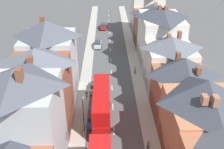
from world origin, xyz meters
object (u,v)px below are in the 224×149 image
car_near_blue (93,118)px  street_lamp (84,114)px  pedestrian_mid_left (148,144)px  pedestrian_far_right (135,70)px  pedestrian_far_left (87,94)px  double_decker_bus_mid_street (101,105)px  car_parked_right_a (98,44)px  car_parked_left_a (103,26)px  pedestrian_mid_right (81,128)px  car_mid_black (95,86)px

car_near_blue → street_lamp: size_ratio=0.80×
pedestrian_mid_left → pedestrian_far_right: same height
pedestrian_far_left → street_lamp: (0.19, -8.41, 2.21)m
double_decker_bus_mid_street → car_parked_right_a: (-1.29, 29.00, -1.98)m
car_parked_right_a → pedestrian_mid_left: (7.46, -35.49, 0.20)m
double_decker_bus_mid_street → street_lamp: bearing=-133.1°
car_parked_left_a → double_decker_bus_mid_street: bearing=-90.0°
pedestrian_mid_left → pedestrian_mid_right: same height
pedestrian_mid_left → pedestrian_far_right: bearing=88.8°
car_near_blue → car_parked_left_a: (1.30, 43.55, -0.00)m
car_parked_right_a → pedestrian_far_right: bearing=-61.5°
pedestrian_mid_left → car_mid_black: bearing=116.3°
double_decker_bus_mid_street → pedestrian_mid_left: bearing=-46.4°
car_mid_black → pedestrian_far_right: pedestrian_far_right is taller
car_parked_left_a → car_parked_right_a: 14.16m
pedestrian_mid_left → pedestrian_far_left: size_ratio=1.00×
car_parked_left_a → pedestrian_mid_right: pedestrian_mid_right is taller
car_mid_black → double_decker_bus_mid_street: bearing=-81.5°
car_near_blue → car_mid_black: (0.00, 9.04, -0.02)m
car_parked_right_a → pedestrian_far_right: pedestrian_far_right is taller
car_mid_black → pedestrian_far_right: (7.89, 5.89, 0.22)m
pedestrian_mid_right → pedestrian_mid_left: bearing=-20.6°
car_near_blue → pedestrian_mid_left: (7.46, -6.04, 0.19)m
double_decker_bus_mid_street → pedestrian_mid_right: 4.60m
double_decker_bus_mid_street → pedestrian_far_right: size_ratio=6.71×
car_mid_black → pedestrian_mid_left: size_ratio=2.46×
pedestrian_far_left → pedestrian_far_right: 12.67m
double_decker_bus_mid_street → pedestrian_far_right: (6.60, 14.48, -1.78)m
car_near_blue → car_parked_right_a: bearing=90.0°
car_near_blue → pedestrian_far_right: 16.89m
double_decker_bus_mid_street → pedestrian_far_left: double_decker_bus_mid_street is taller
car_near_blue → pedestrian_mid_right: size_ratio=2.75×
pedestrian_mid_left → street_lamp: size_ratio=0.29×
pedestrian_mid_left → pedestrian_far_left: 15.11m
double_decker_bus_mid_street → pedestrian_mid_left: (6.17, -6.49, -1.78)m
double_decker_bus_mid_street → pedestrian_mid_right: (-2.93, -3.07, -1.78)m
pedestrian_mid_left → pedestrian_mid_right: bearing=159.4°
double_decker_bus_mid_street → pedestrian_far_left: bearing=114.4°
street_lamp → car_parked_left_a: bearing=86.9°
car_parked_left_a → car_parked_right_a: size_ratio=1.02×
double_decker_bus_mid_street → car_parked_left_a: bearing=90.0°
car_parked_left_a → car_parked_right_a: car_parked_left_a is taller
car_near_blue → pedestrian_far_right: (7.89, 14.93, 0.19)m
car_mid_black → street_lamp: size_ratio=0.72×
car_parked_right_a → street_lamp: (-1.15, -31.61, 2.41)m
pedestrian_mid_left → pedestrian_far_left: bearing=125.6°
car_parked_left_a → pedestrian_far_right: bearing=-77.0°
pedestrian_mid_right → pedestrian_far_left: (0.30, 8.87, 0.00)m
car_parked_right_a → pedestrian_mid_left: size_ratio=2.70×
pedestrian_mid_right → car_mid_black: bearing=82.0°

